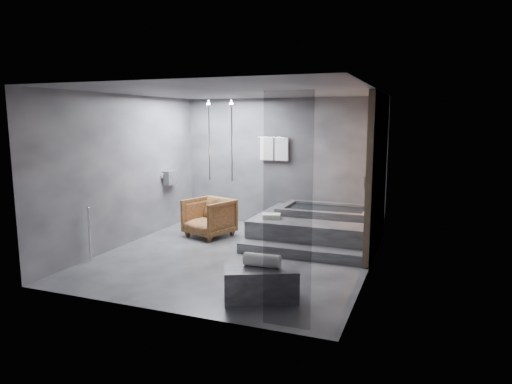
% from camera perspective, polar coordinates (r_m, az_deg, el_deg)
% --- Properties ---
extents(room, '(5.00, 5.04, 2.82)m').
position_cam_1_polar(room, '(7.80, 0.96, 4.56)').
color(room, '#2B2B2E').
rests_on(room, ground).
extents(tub_deck, '(2.20, 2.00, 0.50)m').
position_cam_1_polar(tub_deck, '(9.00, 7.51, -4.45)').
color(tub_deck, '#303032').
rests_on(tub_deck, ground).
extents(tub_step, '(2.20, 0.36, 0.18)m').
position_cam_1_polar(tub_step, '(7.94, 5.48, -7.47)').
color(tub_step, '#303032').
rests_on(tub_step, ground).
extents(concrete_bench, '(1.09, 0.87, 0.43)m').
position_cam_1_polar(concrete_bench, '(6.12, 0.60, -11.33)').
color(concrete_bench, '#2F2F31').
rests_on(concrete_bench, ground).
extents(driftwood_chair, '(1.06, 1.08, 0.77)m').
position_cam_1_polar(driftwood_chair, '(9.27, -5.88, -3.17)').
color(driftwood_chair, '#3F230F').
rests_on(driftwood_chair, ground).
extents(rolled_towel, '(0.49, 0.19, 0.18)m').
position_cam_1_polar(rolled_towel, '(6.05, 0.79, -8.53)').
color(rolled_towel, white).
rests_on(rolled_towel, concrete_bench).
extents(deck_towel, '(0.38, 0.32, 0.09)m').
position_cam_1_polar(deck_towel, '(8.58, 1.94, -3.04)').
color(deck_towel, silver).
rests_on(deck_towel, tub_deck).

